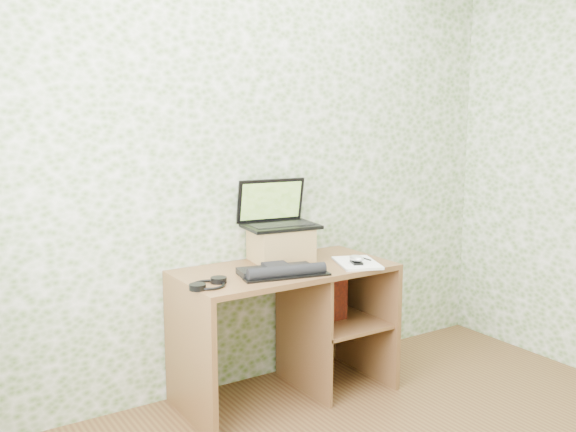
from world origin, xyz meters
TOP-DOWN VIEW (x-y plane):
  - wall_back at (0.00, 1.75)m, footprint 3.50×0.00m
  - desk at (0.08, 1.47)m, footprint 1.20×0.60m
  - riser at (0.06, 1.58)m, footprint 0.35×0.31m
  - laptop at (0.06, 1.63)m, footprint 0.44×0.34m
  - keyboard at (-0.11, 1.32)m, footprint 0.47×0.32m
  - headphones at (-0.52, 1.32)m, footprint 0.23×0.22m
  - notepad at (0.38, 1.28)m, footprint 0.31×0.37m
  - mouse at (0.36, 1.26)m, footprint 0.10×0.12m
  - pen at (0.46, 1.32)m, footprint 0.01×0.13m
  - red_box at (0.28, 1.44)m, footprint 0.26×0.09m

SIDE VIEW (x-z plane):
  - desk at x=0.08m, z-range 0.11..0.86m
  - red_box at x=0.28m, z-range 0.39..0.70m
  - notepad at x=0.38m, z-range 0.75..0.76m
  - headphones at x=-0.52m, z-range 0.75..0.78m
  - pen at x=0.46m, z-range 0.76..0.77m
  - keyboard at x=-0.11m, z-range 0.74..0.80m
  - mouse at x=0.36m, z-range 0.76..0.80m
  - riser at x=0.06m, z-range 0.75..0.94m
  - laptop at x=0.06m, z-range 0.87..1.14m
  - wall_back at x=0.00m, z-range -0.45..3.05m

